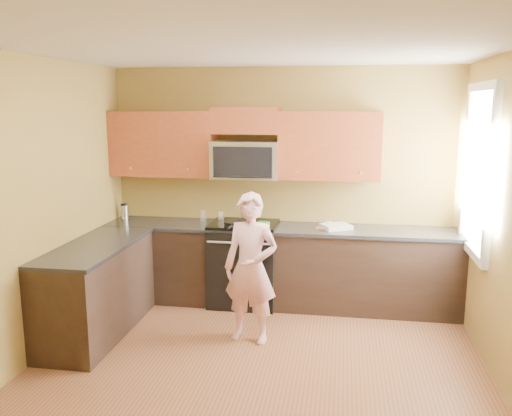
% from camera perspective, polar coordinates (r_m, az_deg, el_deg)
% --- Properties ---
extents(floor, '(4.00, 4.00, 0.00)m').
position_cam_1_polar(floor, '(4.79, -0.17, -17.31)').
color(floor, brown).
rests_on(floor, ground).
extents(ceiling, '(4.00, 4.00, 0.00)m').
position_cam_1_polar(ceiling, '(4.25, -0.19, 16.77)').
color(ceiling, white).
rests_on(ceiling, ground).
extents(wall_back, '(4.00, 0.00, 4.00)m').
position_cam_1_polar(wall_back, '(6.27, 2.84, 2.48)').
color(wall_back, olive).
rests_on(wall_back, ground).
extents(wall_front, '(4.00, 0.00, 4.00)m').
position_cam_1_polar(wall_front, '(2.45, -8.06, -11.06)').
color(wall_front, olive).
rests_on(wall_front, ground).
extents(wall_left, '(0.00, 4.00, 4.00)m').
position_cam_1_polar(wall_left, '(5.05, -23.18, -0.44)').
color(wall_left, olive).
rests_on(wall_left, ground).
extents(cabinet_back_run, '(4.00, 0.60, 0.88)m').
position_cam_1_polar(cabinet_back_run, '(6.18, 2.45, -6.30)').
color(cabinet_back_run, black).
rests_on(cabinet_back_run, floor).
extents(cabinet_left_run, '(0.60, 1.60, 0.88)m').
position_cam_1_polar(cabinet_left_run, '(5.64, -16.60, -8.47)').
color(cabinet_left_run, black).
rests_on(cabinet_left_run, floor).
extents(countertop_back, '(4.00, 0.62, 0.04)m').
position_cam_1_polar(countertop_back, '(6.05, 2.47, -2.16)').
color(countertop_back, black).
rests_on(countertop_back, cabinet_back_run).
extents(countertop_left, '(0.62, 1.60, 0.04)m').
position_cam_1_polar(countertop_left, '(5.50, -16.77, -3.95)').
color(countertop_left, black).
rests_on(countertop_left, cabinet_left_run).
extents(stove, '(0.76, 0.65, 0.95)m').
position_cam_1_polar(stove, '(6.21, -1.27, -5.88)').
color(stove, black).
rests_on(stove, floor).
extents(microwave, '(0.76, 0.40, 0.42)m').
position_cam_1_polar(microwave, '(6.12, -1.09, 3.22)').
color(microwave, silver).
rests_on(microwave, wall_back).
extents(upper_cab_left, '(1.22, 0.33, 0.75)m').
position_cam_1_polar(upper_cab_left, '(6.41, -9.79, 3.41)').
color(upper_cab_left, brown).
rests_on(upper_cab_left, wall_back).
extents(upper_cab_right, '(1.12, 0.33, 0.75)m').
position_cam_1_polar(upper_cab_right, '(6.06, 7.76, 3.05)').
color(upper_cab_right, brown).
rests_on(upper_cab_right, wall_back).
extents(upper_cab_over_mw, '(0.76, 0.33, 0.30)m').
position_cam_1_polar(upper_cab_over_mw, '(6.10, -1.05, 9.33)').
color(upper_cab_over_mw, brown).
rests_on(upper_cab_over_mw, wall_back).
extents(window, '(0.06, 1.06, 1.66)m').
position_cam_1_polar(window, '(5.55, 22.66, 3.69)').
color(window, white).
rests_on(window, wall_right).
extents(woman, '(0.59, 0.45, 1.46)m').
position_cam_1_polar(woman, '(5.16, -0.56, -6.42)').
color(woman, pink).
rests_on(woman, floor).
extents(frying_pan, '(0.28, 0.45, 0.06)m').
position_cam_1_polar(frying_pan, '(5.94, -2.25, -1.93)').
color(frying_pan, black).
rests_on(frying_pan, stove).
extents(butter_tub, '(0.17, 0.17, 0.10)m').
position_cam_1_polar(butter_tub, '(5.93, 0.82, -2.23)').
color(butter_tub, yellow).
rests_on(butter_tub, countertop_back).
extents(toast_slice, '(0.11, 0.11, 0.01)m').
position_cam_1_polar(toast_slice, '(5.97, 6.95, -2.15)').
color(toast_slice, '#B27F47').
rests_on(toast_slice, countertop_back).
extents(napkin_a, '(0.15, 0.15, 0.06)m').
position_cam_1_polar(napkin_a, '(5.86, -1.00, -2.08)').
color(napkin_a, silver).
rests_on(napkin_a, countertop_back).
extents(napkin_b, '(0.14, 0.15, 0.07)m').
position_cam_1_polar(napkin_b, '(6.06, 7.73, -1.72)').
color(napkin_b, silver).
rests_on(napkin_b, countertop_back).
extents(dish_towel, '(0.38, 0.35, 0.05)m').
position_cam_1_polar(dish_towel, '(5.99, 8.57, -1.98)').
color(dish_towel, white).
rests_on(dish_towel, countertop_back).
extents(travel_mug, '(0.09, 0.09, 0.18)m').
position_cam_1_polar(travel_mug, '(6.65, -13.80, -1.11)').
color(travel_mug, silver).
rests_on(travel_mug, countertop_back).
extents(glass_b, '(0.07, 0.07, 0.12)m').
position_cam_1_polar(glass_b, '(6.37, -5.68, -0.83)').
color(glass_b, silver).
rests_on(glass_b, countertop_back).
extents(glass_c, '(0.08, 0.08, 0.12)m').
position_cam_1_polar(glass_c, '(6.29, -3.77, -0.94)').
color(glass_c, silver).
rests_on(glass_c, countertop_back).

